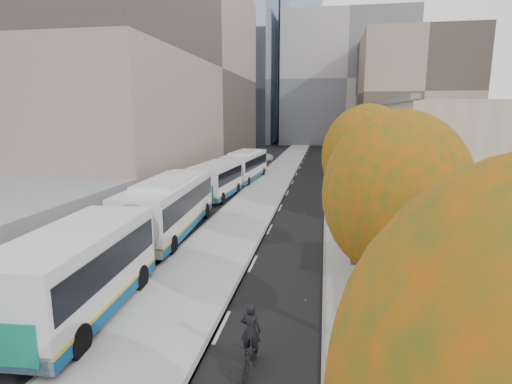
% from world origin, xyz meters
% --- Properties ---
extents(bus_platform, '(4.25, 150.00, 0.15)m').
position_xyz_m(bus_platform, '(-3.88, 35.00, 0.07)').
color(bus_platform, '#B5B5B5').
rests_on(bus_platform, ground).
extents(sidewalk, '(4.75, 150.00, 0.08)m').
position_xyz_m(sidewalk, '(4.12, 35.00, 0.04)').
color(sidewalk, gray).
rests_on(sidewalk, ground).
extents(building_tan, '(18.00, 92.00, 8.00)m').
position_xyz_m(building_tan, '(15.50, 64.00, 4.00)').
color(building_tan, tan).
rests_on(building_tan, ground).
extents(building_midrise, '(24.00, 46.00, 25.00)m').
position_xyz_m(building_midrise, '(-22.50, 41.00, 12.50)').
color(building_midrise, gray).
rests_on(building_midrise, ground).
extents(building_far_block, '(30.00, 18.00, 30.00)m').
position_xyz_m(building_far_block, '(6.00, 96.00, 15.00)').
color(building_far_block, '#B0A7A2').
rests_on(building_far_block, ground).
extents(bus_shelter, '(1.90, 4.40, 2.53)m').
position_xyz_m(bus_shelter, '(5.69, 10.96, 2.19)').
color(bus_shelter, '#383A3F').
rests_on(bus_shelter, sidewalk).
extents(tree_b, '(4.00, 4.00, 6.97)m').
position_xyz_m(tree_b, '(3.60, 5.00, 5.04)').
color(tree_b, black).
rests_on(tree_b, sidewalk).
extents(tree_c, '(4.20, 4.20, 7.28)m').
position_xyz_m(tree_c, '(3.60, 13.00, 5.25)').
color(tree_c, black).
rests_on(tree_c, sidewalk).
extents(bus_near, '(4.05, 19.50, 3.23)m').
position_xyz_m(bus_near, '(-7.22, 11.72, 1.76)').
color(bus_near, silver).
rests_on(bus_near, ground).
extents(bus_far, '(3.77, 18.35, 3.04)m').
position_xyz_m(bus_far, '(-7.14, 32.15, 1.66)').
color(bus_far, silver).
rests_on(bus_far, ground).
extents(cyclist, '(0.63, 1.66, 2.07)m').
position_xyz_m(cyclist, '(-0.23, 3.83, 0.77)').
color(cyclist, black).
rests_on(cyclist, ground).
extents(distant_car, '(2.23, 3.73, 1.19)m').
position_xyz_m(distant_car, '(-7.36, 54.74, 0.60)').
color(distant_car, silver).
rests_on(distant_car, ground).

